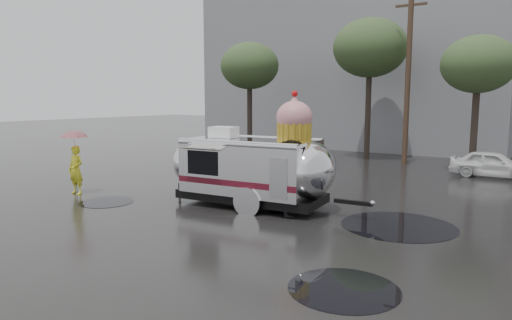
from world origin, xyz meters
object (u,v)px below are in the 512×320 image
Objects in this scene: airstream_trailer at (253,165)px; tripod at (281,178)px; person_left at (76,170)px; person_right at (291,187)px.

airstream_trailer is 0.98m from tripod.
airstream_trailer reaches higher than person_left.
tripod is (-0.81, 0.74, 0.10)m from person_right.
tripod is at bearing 14.69° from airstream_trailer.
person_left is 8.36m from person_right.
airstream_trailer is 4.05× the size of person_right.
person_left is at bearing -167.34° from airstream_trailer.
person_left reaches higher than person_right.
person_right is (8.18, 1.73, -0.02)m from person_left.
person_right is 1.10m from tripod.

